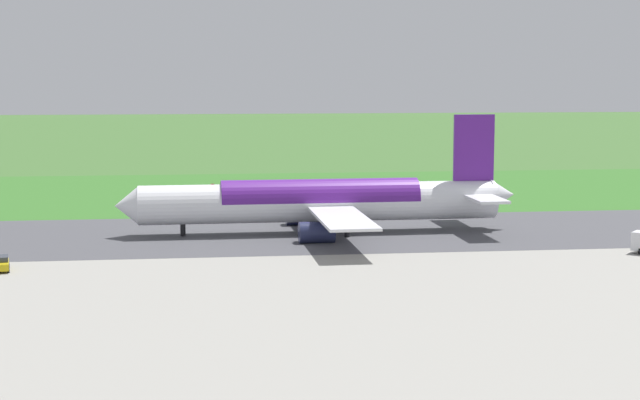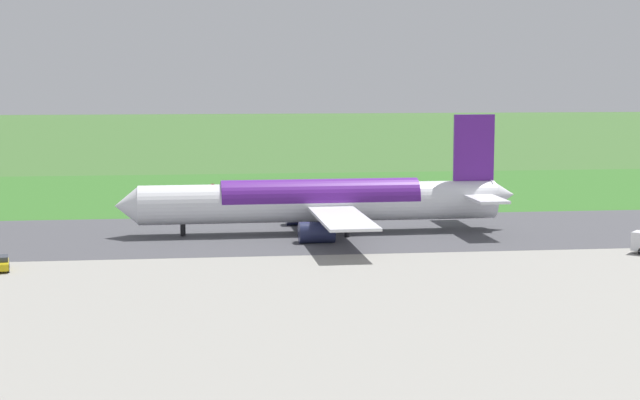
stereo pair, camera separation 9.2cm
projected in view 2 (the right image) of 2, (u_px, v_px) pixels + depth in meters
The scene contains 8 objects.
ground_plane at pixel (298, 234), 132.72m from camera, with size 800.00×800.00×0.00m, color #3D662D.
runway_asphalt at pixel (298, 233), 132.71m from camera, with size 600.00×32.62×0.06m, color #47474C.
apron_concrete at pixel (368, 345), 78.15m from camera, with size 440.00×110.00×0.05m, color gray.
grass_verge_foreground at pixel (275, 196), 172.69m from camera, with size 600.00×80.00×0.04m, color #346B27.
airliner_main at pixel (323, 201), 132.58m from camera, with size 54.03×44.11×15.88m.
service_car_followme at pixel (0, 263), 107.51m from camera, with size 2.53×4.46×1.62m.
no_stopping_sign at pixel (213, 191), 167.06m from camera, with size 0.60×0.10×2.86m.
traffic_cone_orange at pixel (184, 195), 172.13m from camera, with size 0.40×0.40×0.55m, color orange.
Camera 2 is at (12.99, 130.46, 21.29)m, focal length 55.67 mm.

